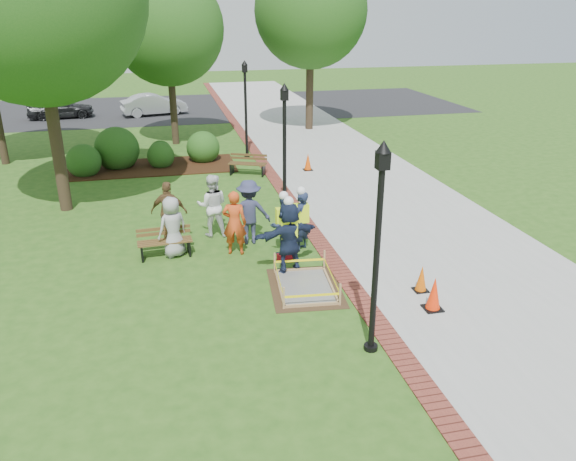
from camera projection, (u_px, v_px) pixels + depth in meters
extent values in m
plane|color=#285116|center=(279.00, 288.00, 13.73)|extent=(100.00, 100.00, 0.00)
cube|color=#9E9E99|center=(345.00, 168.00, 23.81)|extent=(6.00, 60.00, 0.02)
cube|color=maroon|center=(270.00, 173.00, 23.14)|extent=(0.50, 60.00, 0.03)
cube|color=#381E0F|center=(152.00, 167.00, 23.97)|extent=(7.00, 3.00, 0.05)
cube|color=black|center=(197.00, 107.00, 38.17)|extent=(36.00, 12.00, 0.01)
cube|color=#47331E|center=(305.00, 288.00, 13.73)|extent=(1.91, 2.45, 0.01)
cube|color=gray|center=(305.00, 287.00, 13.72)|extent=(1.36, 1.90, 0.04)
cube|color=tan|center=(305.00, 286.00, 13.71)|extent=(1.49, 2.03, 0.08)
cube|color=tan|center=(305.00, 278.00, 13.62)|extent=(1.53, 2.07, 0.55)
cube|color=yellow|center=(305.00, 277.00, 13.62)|extent=(1.47, 2.01, 0.06)
cube|color=brown|center=(165.00, 241.00, 15.28)|extent=(1.49, 0.53, 0.04)
cube|color=brown|center=(163.00, 231.00, 15.41)|extent=(1.46, 0.14, 0.23)
cube|color=black|center=(166.00, 249.00, 15.37)|extent=(1.36, 0.58, 0.43)
cube|color=brown|center=(247.00, 164.00, 22.76)|extent=(1.58, 1.00, 0.04)
cube|color=brown|center=(249.00, 157.00, 22.90)|extent=(1.42, 0.63, 0.24)
cube|color=black|center=(248.00, 169.00, 22.86)|extent=(1.47, 1.00, 0.45)
cube|color=black|center=(432.00, 309.00, 12.73)|extent=(0.41, 0.41, 0.05)
cone|color=#FF2F08|center=(434.00, 293.00, 12.58)|extent=(0.33, 0.33, 0.76)
cube|color=black|center=(420.00, 290.00, 13.56)|extent=(0.34, 0.34, 0.05)
cone|color=#DA5906|center=(422.00, 278.00, 13.43)|extent=(0.27, 0.27, 0.63)
cube|color=black|center=(308.00, 170.00, 23.54)|extent=(0.37, 0.37, 0.05)
cone|color=#E04807|center=(308.00, 161.00, 23.40)|extent=(0.29, 0.29, 0.68)
cube|color=maroon|center=(285.00, 257.00, 15.19)|extent=(0.45, 0.34, 0.20)
cylinder|color=black|center=(376.00, 264.00, 10.56)|extent=(0.12, 0.12, 3.80)
cube|color=black|center=(383.00, 160.00, 9.82)|extent=(0.22, 0.22, 0.32)
cone|color=black|center=(384.00, 146.00, 9.73)|extent=(0.28, 0.28, 0.22)
cylinder|color=black|center=(371.00, 347.00, 11.25)|extent=(0.28, 0.28, 0.10)
cylinder|color=black|center=(285.00, 159.00, 17.81)|extent=(0.12, 0.12, 3.80)
cube|color=black|center=(284.00, 95.00, 17.06)|extent=(0.22, 0.22, 0.32)
cone|color=black|center=(284.00, 87.00, 16.97)|extent=(0.28, 0.28, 0.22)
cylinder|color=black|center=(285.00, 214.00, 18.49)|extent=(0.28, 0.28, 0.10)
cylinder|color=black|center=(246.00, 115.00, 25.05)|extent=(0.12, 0.12, 3.80)
cube|color=black|center=(245.00, 69.00, 24.31)|extent=(0.22, 0.22, 0.32)
cone|color=black|center=(244.00, 63.00, 24.21)|extent=(0.28, 0.28, 0.22)
cylinder|color=black|center=(247.00, 155.00, 25.74)|extent=(0.28, 0.28, 0.10)
cylinder|color=#3D2D1E|center=(54.00, 127.00, 18.00)|extent=(0.40, 0.40, 5.60)
cylinder|color=#3D2D1E|center=(173.00, 98.00, 27.31)|extent=(0.34, 0.34, 4.50)
sphere|color=#1D4E16|center=(167.00, 28.00, 26.12)|extent=(5.30, 5.30, 5.30)
cylinder|color=#3D2D1E|center=(310.00, 82.00, 30.58)|extent=(0.41, 0.41, 5.10)
sphere|color=#1D4E16|center=(311.00, 11.00, 29.22)|extent=(5.92, 5.92, 5.92)
sphere|color=#1D4E16|center=(86.00, 175.00, 22.86)|extent=(1.39, 1.39, 1.39)
sphere|color=#1D4E16|center=(119.00, 167.00, 24.00)|extent=(1.87, 1.87, 1.87)
sphere|color=#1D4E16|center=(162.00, 167.00, 24.08)|extent=(1.15, 1.15, 1.15)
sphere|color=#1D4E16|center=(204.00, 161.00, 24.93)|extent=(1.45, 1.45, 1.45)
sphere|color=#1D4E16|center=(161.00, 161.00, 25.03)|extent=(0.99, 0.99, 0.99)
imported|color=#9B9B9B|center=(173.00, 227.00, 15.19)|extent=(0.64, 0.56, 1.69)
imported|color=#D04318|center=(235.00, 223.00, 15.31)|extent=(0.66, 0.51, 1.82)
imported|color=white|center=(212.00, 206.00, 16.54)|extent=(0.66, 0.48, 1.88)
imported|color=brown|center=(169.00, 212.00, 16.15)|extent=(0.65, 0.51, 1.80)
imported|color=#2E3252|center=(249.00, 212.00, 16.02)|extent=(0.63, 0.43, 1.88)
imported|color=#161A3B|center=(289.00, 237.00, 14.28)|extent=(0.69, 0.54, 1.88)
cube|color=#CEF915|center=(289.00, 227.00, 14.18)|extent=(0.42, 0.26, 0.52)
sphere|color=white|center=(289.00, 201.00, 13.92)|extent=(0.25, 0.25, 0.25)
imported|color=#1C324A|center=(301.00, 221.00, 15.58)|extent=(0.63, 0.64, 1.71)
cube|color=#CEF915|center=(301.00, 213.00, 15.49)|extent=(0.42, 0.26, 0.52)
sphere|color=white|center=(301.00, 191.00, 15.25)|extent=(0.25, 0.25, 0.25)
imported|color=#16223A|center=(284.00, 225.00, 15.36)|extent=(0.61, 0.50, 1.66)
cube|color=#CEF915|center=(284.00, 217.00, 15.28)|extent=(0.42, 0.26, 0.52)
sphere|color=white|center=(284.00, 196.00, 15.05)|extent=(0.25, 0.25, 0.25)
imported|color=black|center=(62.00, 118.00, 34.54)|extent=(2.40, 4.54, 1.42)
imported|color=#B3B4B8|center=(155.00, 115.00, 35.54)|extent=(2.83, 4.72, 1.44)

